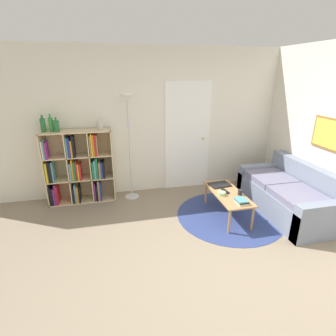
# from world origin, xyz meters

# --- Properties ---
(ground_plane) EXTENTS (14.00, 14.00, 0.00)m
(ground_plane) POSITION_xyz_m (0.00, 0.00, 0.00)
(ground_plane) COLOR gray
(wall_back) EXTENTS (7.42, 0.11, 2.60)m
(wall_back) POSITION_xyz_m (0.02, 2.59, 1.29)
(wall_back) COLOR silver
(wall_back) RESTS_ON ground_plane
(wall_right) EXTENTS (0.08, 5.56, 2.60)m
(wall_right) POSITION_xyz_m (2.24, 1.28, 1.30)
(wall_right) COLOR silver
(wall_right) RESTS_ON ground_plane
(rug) EXTENTS (1.67, 1.67, 0.01)m
(rug) POSITION_xyz_m (0.83, 1.28, 0.00)
(rug) COLOR navy
(rug) RESTS_ON ground_plane
(bookshelf) EXTENTS (1.13, 0.34, 1.27)m
(bookshelf) POSITION_xyz_m (-1.52, 2.37, 0.61)
(bookshelf) COLOR beige
(bookshelf) RESTS_ON ground_plane
(floor_lamp) EXTENTS (0.26, 0.26, 1.84)m
(floor_lamp) POSITION_xyz_m (-0.63, 2.30, 1.45)
(floor_lamp) COLOR #B7B7BC
(floor_lamp) RESTS_ON ground_plane
(couch) EXTENTS (0.85, 1.72, 0.79)m
(couch) POSITION_xyz_m (1.83, 1.21, 0.28)
(couch) COLOR gray
(couch) RESTS_ON ground_plane
(coffee_table) EXTENTS (0.44, 1.02, 0.40)m
(coffee_table) POSITION_xyz_m (0.79, 1.30, 0.35)
(coffee_table) COLOR #AD7F51
(coffee_table) RESTS_ON ground_plane
(laptop) EXTENTS (0.36, 0.28, 0.02)m
(laptop) POSITION_xyz_m (0.78, 1.61, 0.41)
(laptop) COLOR black
(laptop) RESTS_ON coffee_table
(bowl) EXTENTS (0.12, 0.12, 0.05)m
(bowl) POSITION_xyz_m (0.66, 1.26, 0.42)
(bowl) COLOR #9ED193
(bowl) RESTS_ON coffee_table
(book_stack_on_table) EXTENTS (0.16, 0.20, 0.06)m
(book_stack_on_table) POSITION_xyz_m (0.83, 0.95, 0.43)
(book_stack_on_table) COLOR silver
(book_stack_on_table) RESTS_ON coffee_table
(cup) EXTENTS (0.07, 0.07, 0.08)m
(cup) POSITION_xyz_m (0.94, 1.20, 0.44)
(cup) COLOR #28282D
(cup) RESTS_ON coffee_table
(remote) EXTENTS (0.08, 0.18, 0.02)m
(remote) POSITION_xyz_m (0.76, 1.35, 0.41)
(remote) COLOR black
(remote) RESTS_ON coffee_table
(bottle_left) EXTENTS (0.08, 0.08, 0.27)m
(bottle_left) POSITION_xyz_m (-1.97, 2.39, 1.38)
(bottle_left) COLOR #236633
(bottle_left) RESTS_ON bookshelf
(bottle_middle) EXTENTS (0.07, 0.07, 0.28)m
(bottle_middle) POSITION_xyz_m (-1.85, 2.39, 1.38)
(bottle_middle) COLOR #2D8438
(bottle_middle) RESTS_ON bookshelf
(bottle_right) EXTENTS (0.08, 0.08, 0.23)m
(bottle_right) POSITION_xyz_m (-1.76, 2.34, 1.36)
(bottle_right) COLOR #236633
(bottle_right) RESTS_ON bookshelf
(vase_on_shelf) EXTENTS (0.09, 0.09, 0.16)m
(vase_on_shelf) POSITION_xyz_m (-1.09, 2.37, 1.35)
(vase_on_shelf) COLOR #B7B2A8
(vase_on_shelf) RESTS_ON bookshelf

